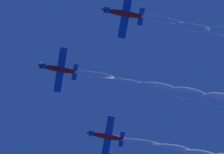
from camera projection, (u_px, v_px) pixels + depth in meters
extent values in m
ellipsoid|color=red|center=(60.00, 69.00, 89.87)|extent=(1.75, 7.54, 2.08)
cylinder|color=#194CB2|center=(44.00, 66.00, 89.98)|extent=(1.46, 1.14, 1.52)
cone|color=red|center=(40.00, 65.00, 90.00)|extent=(0.70, 0.85, 0.75)
cylinder|color=#3F3F47|center=(41.00, 66.00, 90.00)|extent=(3.13, 0.33, 3.13)
cube|color=#194CB2|center=(61.00, 70.00, 89.71)|extent=(9.30, 1.72, 2.56)
ellipsoid|color=red|center=(62.00, 51.00, 87.13)|extent=(0.36, 1.04, 0.42)
ellipsoid|color=red|center=(59.00, 88.00, 92.28)|extent=(0.36, 1.04, 0.42)
cube|color=#194CB2|center=(75.00, 72.00, 89.81)|extent=(3.35, 1.07, 1.01)
cube|color=red|center=(76.00, 71.00, 90.28)|extent=(0.47, 1.36, 1.35)
ellipsoid|color=#1E232D|center=(59.00, 68.00, 90.27)|extent=(1.00, 1.77, 1.05)
ellipsoid|color=red|center=(125.00, 14.00, 83.91)|extent=(1.72, 7.54, 2.17)
cylinder|color=#194CB2|center=(107.00, 10.00, 84.08)|extent=(1.43, 1.16, 1.50)
cone|color=red|center=(104.00, 9.00, 84.11)|extent=(0.69, 0.86, 0.74)
cylinder|color=#3F3F47|center=(105.00, 10.00, 84.11)|extent=(3.06, 0.37, 3.05)
cube|color=#194CB2|center=(126.00, 14.00, 83.74)|extent=(9.37, 1.72, 2.25)
ellipsoid|color=red|center=(122.00, 35.00, 86.17)|extent=(0.36, 1.04, 0.43)
cube|color=#194CB2|center=(141.00, 17.00, 83.80)|extent=(3.37, 1.07, 0.91)
cube|color=red|center=(142.00, 16.00, 84.28)|extent=(0.43, 1.38, 1.37)
ellipsoid|color=#1E232D|center=(123.00, 12.00, 84.33)|extent=(0.98, 1.78, 1.05)
ellipsoid|color=red|center=(107.00, 136.00, 94.28)|extent=(1.81, 7.54, 2.13)
cylinder|color=#194CB2|center=(92.00, 133.00, 94.40)|extent=(1.50, 1.15, 1.55)
cone|color=red|center=(89.00, 133.00, 94.43)|extent=(0.72, 0.85, 0.76)
cylinder|color=#3F3F47|center=(89.00, 133.00, 94.42)|extent=(3.20, 0.34, 3.20)
cube|color=#194CB2|center=(108.00, 137.00, 94.12)|extent=(9.22, 1.72, 2.90)
ellipsoid|color=red|center=(111.00, 121.00, 91.41)|extent=(0.38, 1.04, 0.43)
ellipsoid|color=red|center=(105.00, 152.00, 96.84)|extent=(0.38, 1.04, 0.43)
cube|color=#194CB2|center=(122.00, 139.00, 94.21)|extent=(3.33, 1.07, 1.13)
cube|color=red|center=(122.00, 137.00, 94.67)|extent=(0.52, 1.37, 1.34)
ellipsoid|color=#1E232D|center=(106.00, 135.00, 94.67)|extent=(1.03, 1.77, 1.07)
ellipsoid|color=white|center=(94.00, 75.00, 89.73)|extent=(1.31, 8.65, 1.87)
ellipsoid|color=white|center=(126.00, 83.00, 89.56)|extent=(1.76, 8.70, 2.31)
ellipsoid|color=white|center=(158.00, 87.00, 89.47)|extent=(2.21, 8.74, 2.76)
ellipsoid|color=white|center=(187.00, 94.00, 89.23)|extent=(2.66, 8.78, 3.21)
ellipsoid|color=white|center=(221.00, 100.00, 89.28)|extent=(3.11, 8.82, 3.66)
ellipsoid|color=white|center=(162.00, 20.00, 83.72)|extent=(1.31, 8.65, 1.87)
ellipsoid|color=white|center=(195.00, 28.00, 83.77)|extent=(1.76, 8.70, 2.31)
ellipsoid|color=white|center=(141.00, 142.00, 94.18)|extent=(1.31, 8.65, 1.87)
ellipsoid|color=white|center=(171.00, 148.00, 94.01)|extent=(1.76, 8.70, 2.31)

